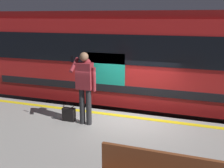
% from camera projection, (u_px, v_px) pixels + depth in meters
% --- Properties ---
extents(ground_plane, '(24.41, 24.41, 0.00)m').
position_uv_depth(ground_plane, '(129.00, 147.00, 7.49)').
color(ground_plane, '#3D3D3F').
extents(safety_line, '(15.92, 0.16, 0.01)m').
position_uv_depth(safety_line, '(128.00, 117.00, 6.93)').
color(safety_line, yellow).
rests_on(safety_line, platform).
extents(track_rail_near, '(21.12, 0.08, 0.16)m').
position_uv_depth(track_rail_near, '(140.00, 125.00, 8.77)').
color(track_rail_near, slate).
rests_on(track_rail_near, ground).
extents(track_rail_far, '(21.12, 0.08, 0.16)m').
position_uv_depth(track_rail_far, '(147.00, 111.00, 10.09)').
color(track_rail_far, slate).
rests_on(track_rail_far, ground).
extents(train_carriage, '(13.27, 2.95, 3.78)m').
position_uv_depth(train_carriage, '(184.00, 58.00, 8.42)').
color(train_carriage, red).
rests_on(train_carriage, ground).
extents(passenger, '(0.57, 0.55, 1.86)m').
position_uv_depth(passenger, '(85.00, 83.00, 6.20)').
color(passenger, '#262628').
rests_on(passenger, platform).
extents(handbag, '(0.33, 0.30, 0.42)m').
position_uv_depth(handbag, '(69.00, 114.00, 6.62)').
color(handbag, black).
rests_on(handbag, platform).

